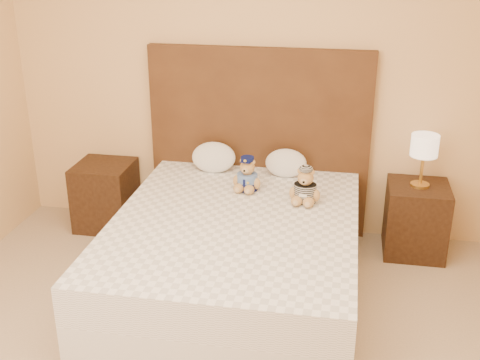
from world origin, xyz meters
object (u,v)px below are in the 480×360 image
nightstand_right (416,219)px  teddy_police (247,174)px  nightstand_left (106,195)px  teddy_prisoner (305,185)px  lamp (424,148)px  pillow_right (286,162)px  bed (235,256)px  pillow_left (214,156)px

nightstand_right → teddy_police: (-1.25, -0.30, 0.40)m
nightstand_left → teddy_prisoner: 1.79m
lamp → teddy_prisoner: 0.95m
pillow_right → lamp: bearing=-1.7°
bed → nightstand_left: (-1.25, 0.80, -0.00)m
nightstand_right → pillow_left: (-1.58, 0.03, 0.40)m
lamp → pillow_left: bearing=178.9°
nightstand_right → teddy_prisoner: bearing=-151.3°
pillow_left → teddy_prisoner: bearing=-32.3°
lamp → pillow_right: 1.02m
lamp → teddy_police: lamp is taller
teddy_police → nightstand_left: bearing=176.7°
bed → nightstand_right: (1.25, 0.80, -0.00)m
bed → teddy_police: (-0.00, 0.50, 0.40)m
bed → pillow_right: bearing=73.7°
teddy_prisoner → pillow_left: teddy_prisoner is taller
nightstand_left → pillow_left: pillow_left is taller
teddy_police → pillow_left: 0.47m
nightstand_right → lamp: (-0.00, 0.00, 0.57)m
nightstand_right → lamp: size_ratio=1.38×
nightstand_right → nightstand_left: bearing=180.0°
pillow_left → nightstand_right: bearing=-1.1°
bed → nightstand_left: same height
teddy_police → pillow_left: size_ratio=0.73×
bed → nightstand_right: bearing=32.6°
pillow_left → lamp: bearing=-1.1°
teddy_prisoner → pillow_left: size_ratio=0.73×
pillow_left → nightstand_left: bearing=-178.1°
teddy_police → teddy_prisoner: bearing=-8.3°
lamp → teddy_police: (-1.25, -0.30, -0.17)m
nightstand_right → lamp: bearing=180.0°
pillow_left → bed: bearing=-68.4°
nightstand_right → pillow_left: bearing=178.9°
nightstand_right → teddy_police: bearing=-166.4°
nightstand_left → pillow_right: bearing=1.2°
teddy_prisoner → teddy_police: bearing=168.2°
teddy_police → lamp: bearing=24.0°
bed → pillow_right: (0.24, 0.83, 0.39)m
nightstand_left → lamp: bearing=0.0°
pillow_left → teddy_police: bearing=-45.6°
nightstand_left → teddy_police: bearing=-13.7°
bed → pillow_left: size_ratio=5.73×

